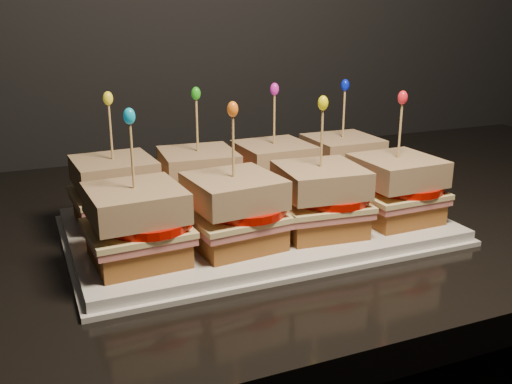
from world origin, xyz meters
name	(u,v)px	position (x,y,z in m)	size (l,w,h in m)	color
granite_slab	(13,258)	(-0.53, 1.64, 0.88)	(2.31, 0.74, 0.04)	black
platter	(256,226)	(-0.24, 1.56, 0.91)	(0.46, 0.28, 0.02)	white
platter_rim	(256,230)	(-0.24, 1.56, 0.90)	(0.47, 0.30, 0.01)	white
sandwich_0_bread_bot	(117,211)	(-0.40, 1.62, 0.93)	(0.09, 0.09, 0.03)	brown
sandwich_0_ham	(116,198)	(-0.40, 1.62, 0.95)	(0.10, 0.10, 0.01)	#C95C5D
sandwich_0_cheese	(115,193)	(-0.40, 1.62, 0.96)	(0.10, 0.10, 0.01)	beige
sandwich_0_tomato	(125,188)	(-0.39, 1.62, 0.96)	(0.09, 0.09, 0.01)	#B00D03
sandwich_0_bread_top	(114,172)	(-0.40, 1.62, 0.98)	(0.09, 0.09, 0.03)	#5F3514
sandwich_0_pick	(111,135)	(-0.40, 1.62, 1.03)	(0.00, 0.00, 0.09)	tan
sandwich_0_frill	(108,98)	(-0.40, 1.62, 1.08)	(0.01, 0.01, 0.02)	yellow
sandwich_1_bread_bot	(199,200)	(-0.29, 1.62, 0.93)	(0.09, 0.09, 0.03)	brown
sandwich_1_ham	(199,188)	(-0.29, 1.62, 0.95)	(0.10, 0.10, 0.01)	#C95C5D
sandwich_1_cheese	(199,183)	(-0.29, 1.62, 0.96)	(0.10, 0.10, 0.01)	beige
sandwich_1_tomato	(209,178)	(-0.28, 1.62, 0.96)	(0.09, 0.09, 0.01)	#B00D03
sandwich_1_bread_top	(198,163)	(-0.29, 1.62, 0.98)	(0.09, 0.09, 0.03)	#5F3514
sandwich_1_pick	(197,128)	(-0.29, 1.62, 1.03)	(0.00, 0.00, 0.09)	tan
sandwich_1_frill	(196,93)	(-0.29, 1.62, 1.08)	(0.01, 0.01, 0.02)	green
sandwich_2_bread_bot	(274,191)	(-0.18, 1.62, 0.93)	(0.09, 0.09, 0.03)	brown
sandwich_2_ham	(274,179)	(-0.18, 1.62, 0.95)	(0.10, 0.10, 0.01)	#C95C5D
sandwich_2_cheese	(274,175)	(-0.18, 1.62, 0.96)	(0.10, 0.10, 0.01)	beige
sandwich_2_tomato	(283,170)	(-0.17, 1.62, 0.96)	(0.09, 0.09, 0.01)	#B00D03
sandwich_2_bread_top	(274,155)	(-0.18, 1.62, 0.98)	(0.09, 0.09, 0.03)	#5F3514
sandwich_2_pick	(274,122)	(-0.18, 1.62, 1.03)	(0.00, 0.00, 0.09)	tan
sandwich_2_frill	(275,89)	(-0.18, 1.62, 1.08)	(0.01, 0.01, 0.02)	#CD1FB3
sandwich_3_bread_bot	(341,182)	(-0.07, 1.62, 0.93)	(0.09, 0.09, 0.03)	brown
sandwich_3_ham	(341,171)	(-0.07, 1.62, 0.95)	(0.10, 0.10, 0.01)	#C95C5D
sandwich_3_cheese	(341,167)	(-0.07, 1.62, 0.96)	(0.10, 0.10, 0.01)	beige
sandwich_3_tomato	(351,162)	(-0.06, 1.62, 0.96)	(0.09, 0.09, 0.01)	#B00D03
sandwich_3_bread_top	(342,148)	(-0.07, 1.62, 0.98)	(0.09, 0.09, 0.03)	#5F3514
sandwich_3_pick	(344,117)	(-0.07, 1.62, 1.03)	(0.00, 0.00, 0.09)	tan
sandwich_3_frill	(345,85)	(-0.07, 1.62, 1.08)	(0.01, 0.01, 0.02)	#0717CE
sandwich_4_bread_bot	(138,249)	(-0.40, 1.49, 0.93)	(0.09, 0.09, 0.03)	brown
sandwich_4_ham	(137,234)	(-0.40, 1.49, 0.95)	(0.10, 0.10, 0.01)	#C95C5D
sandwich_4_cheese	(137,228)	(-0.40, 1.49, 0.96)	(0.10, 0.10, 0.01)	beige
sandwich_4_tomato	(149,222)	(-0.39, 1.48, 0.96)	(0.09, 0.09, 0.01)	#B00D03
sandwich_4_bread_top	(135,203)	(-0.40, 1.49, 0.98)	(0.09, 0.09, 0.03)	#5F3514
sandwich_4_pick	(132,160)	(-0.40, 1.49, 1.03)	(0.00, 0.00, 0.09)	tan
sandwich_4_frill	(129,116)	(-0.40, 1.49, 1.08)	(0.01, 0.01, 0.02)	#0C9CC9
sandwich_5_bread_bot	(234,234)	(-0.29, 1.49, 0.93)	(0.09, 0.09, 0.03)	brown
sandwich_5_ham	(234,220)	(-0.29, 1.49, 0.95)	(0.10, 0.10, 0.01)	#C95C5D
sandwich_5_cheese	(234,214)	(-0.29, 1.49, 0.96)	(0.10, 0.10, 0.01)	beige
sandwich_5_tomato	(246,208)	(-0.28, 1.48, 0.96)	(0.09, 0.09, 0.01)	#B00D03
sandwich_5_bread_top	(234,191)	(-0.29, 1.49, 0.98)	(0.09, 0.09, 0.03)	#5F3514
sandwich_5_pick	(233,150)	(-0.29, 1.49, 1.03)	(0.00, 0.00, 0.09)	tan
sandwich_5_frill	(233,109)	(-0.29, 1.49, 1.08)	(0.01, 0.01, 0.02)	orange
sandwich_6_bread_bot	(319,221)	(-0.18, 1.49, 0.93)	(0.09, 0.09, 0.03)	brown
sandwich_6_ham	(319,208)	(-0.18, 1.49, 0.95)	(0.10, 0.10, 0.01)	#C95C5D
sandwich_6_cheese	(319,202)	(-0.18, 1.49, 0.96)	(0.10, 0.10, 0.01)	beige
sandwich_6_tomato	(331,196)	(-0.17, 1.48, 0.96)	(0.09, 0.09, 0.01)	#B00D03
sandwich_6_bread_top	(320,180)	(-0.18, 1.49, 0.98)	(0.09, 0.09, 0.03)	#5F3514
sandwich_6_pick	(322,142)	(-0.18, 1.49, 1.03)	(0.00, 0.00, 0.09)	tan
sandwich_6_frill	(323,103)	(-0.18, 1.49, 1.08)	(0.01, 0.01, 0.02)	yellow
sandwich_7_bread_bot	(394,209)	(-0.07, 1.49, 0.93)	(0.09, 0.09, 0.03)	brown
sandwich_7_ham	(395,197)	(-0.07, 1.49, 0.95)	(0.10, 0.10, 0.01)	#C95C5D
sandwich_7_cheese	(395,191)	(-0.07, 1.49, 0.96)	(0.10, 0.10, 0.01)	beige
sandwich_7_tomato	(407,186)	(-0.06, 1.48, 0.96)	(0.09, 0.09, 0.01)	#B00D03
sandwich_7_bread_top	(397,170)	(-0.07, 1.49, 0.98)	(0.09, 0.09, 0.03)	#5F3514
sandwich_7_pick	(400,134)	(-0.07, 1.49, 1.03)	(0.00, 0.00, 0.09)	tan
sandwich_7_frill	(403,98)	(-0.07, 1.49, 1.08)	(0.01, 0.01, 0.02)	red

